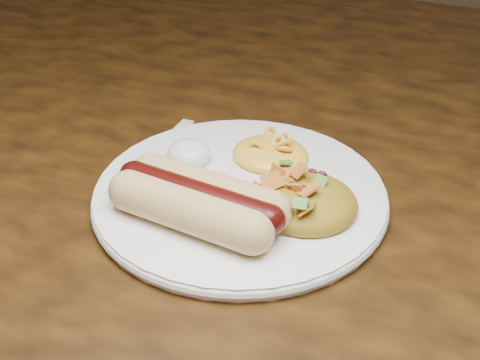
% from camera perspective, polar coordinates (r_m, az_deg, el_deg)
% --- Properties ---
extents(table, '(1.60, 0.90, 0.75)m').
position_cam_1_polar(table, '(0.77, 10.78, -2.08)').
color(table, '#48290B').
rests_on(table, floor).
extents(plate, '(0.33, 0.33, 0.01)m').
position_cam_1_polar(plate, '(0.60, 0.00, -1.34)').
color(plate, white).
rests_on(plate, table).
extents(hotdog, '(0.13, 0.08, 0.04)m').
position_cam_1_polar(hotdog, '(0.55, -3.55, -1.71)').
color(hotdog, '#DDA95F').
rests_on(hotdog, plate).
extents(mac_and_cheese, '(0.09, 0.08, 0.03)m').
position_cam_1_polar(mac_and_cheese, '(0.63, 2.64, 2.97)').
color(mac_and_cheese, yellow).
rests_on(mac_and_cheese, plate).
extents(sour_cream, '(0.04, 0.04, 0.03)m').
position_cam_1_polar(sour_cream, '(0.63, -4.40, 2.64)').
color(sour_cream, white).
rests_on(sour_cream, plate).
extents(taco_salad, '(0.09, 0.09, 0.04)m').
position_cam_1_polar(taco_salad, '(0.56, 5.59, -1.19)').
color(taco_salad, '#B95A03').
rests_on(taco_salad, plate).
extents(fork, '(0.07, 0.14, 0.00)m').
position_cam_1_polar(fork, '(0.67, -7.61, 1.95)').
color(fork, white).
rests_on(fork, table).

